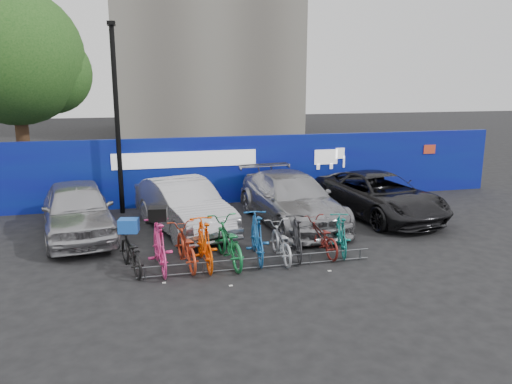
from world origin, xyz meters
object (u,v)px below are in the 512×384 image
object	(u,v)px
bike_6	(281,242)
bike_7	(297,237)
bike_rack	(258,263)
bike_9	(341,234)
car_3	(379,195)
bike_2	(186,246)
car_1	(183,206)
bike_8	(321,237)
bike_1	(159,245)
lamppost	(117,114)
bike_3	(204,243)
tree	(21,61)
bike_0	(130,251)
bike_4	(228,241)
bike_5	(257,236)
car_0	(78,210)

from	to	relation	value
bike_6	bike_7	bearing A→B (deg)	-167.61
bike_rack	bike_9	xyz separation A→B (m)	(2.33, 0.61, 0.34)
car_3	bike_2	size ratio (longest dim) A/B	2.71
car_1	bike_8	distance (m)	4.31
bike_1	bike_7	distance (m)	3.38
bike_1	lamppost	bearing A→B (deg)	-84.91
bike_2	bike_3	size ratio (longest dim) A/B	0.97
lamppost	bike_9	distance (m)	8.20
tree	bike_2	bearing A→B (deg)	-62.84
lamppost	bike_9	xyz separation A→B (m)	(5.53, -5.39, -2.77)
car_1	bike_0	xyz separation A→B (m)	(-1.52, -2.92, -0.28)
bike_4	bike_6	bearing A→B (deg)	170.63
bike_0	bike_5	size ratio (longest dim) A/B	0.90
car_1	car_3	size ratio (longest dim) A/B	0.90
bike_rack	bike_4	size ratio (longest dim) A/B	2.69
bike_1	bike_7	bearing A→B (deg)	176.20
bike_2	car_1	bearing A→B (deg)	-101.55
car_3	bike_5	size ratio (longest dim) A/B	2.57
car_1	bike_0	distance (m)	3.30
bike_rack	bike_8	size ratio (longest dim) A/B	3.20
lamppost	car_1	xyz separation A→B (m)	(1.81, -2.46, -2.52)
tree	car_1	xyz separation A→B (m)	(5.39, -7.11, -4.32)
lamppost	car_0	xyz separation A→B (m)	(-1.14, -2.32, -2.49)
bike_4	car_0	bearing A→B (deg)	-45.68
tree	bike_1	xyz separation A→B (m)	(4.54, -10.13, -4.47)
bike_0	bike_8	bearing A→B (deg)	166.71
car_1	bike_3	xyz separation A→B (m)	(0.20, -3.04, -0.17)
car_0	car_3	world-z (taller)	car_0
tree	bike_0	bearing A→B (deg)	-68.91
car_0	bike_0	world-z (taller)	car_0
bike_rack	bike_7	size ratio (longest dim) A/B	3.23
bike_9	bike_6	bearing A→B (deg)	17.53
bike_1	bike_2	world-z (taller)	bike_1
car_0	car_3	bearing A→B (deg)	-9.80
car_1	bike_6	bearing A→B (deg)	-72.13
car_0	bike_7	world-z (taller)	car_0
car_0	bike_5	xyz separation A→B (m)	(4.48, -3.02, -0.18)
bike_0	bike_8	xyz separation A→B (m)	(4.71, 0.05, -0.01)
car_1	bike_3	size ratio (longest dim) A/B	2.35
car_3	bike_1	bearing A→B (deg)	-166.80
car_1	car_3	bearing A→B (deg)	-15.81
bike_5	bike_7	distance (m)	1.01
bike_2	bike_4	world-z (taller)	bike_4
bike_6	bike_rack	bearing A→B (deg)	36.62
bike_4	bike_9	bearing A→B (deg)	174.71
bike_5	bike_8	size ratio (longest dim) A/B	1.13
lamppost	bike_6	bearing A→B (deg)	-54.69
bike_rack	car_1	bearing A→B (deg)	111.36
bike_2	bike_4	size ratio (longest dim) A/B	0.90
car_0	bike_4	size ratio (longest dim) A/B	2.20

